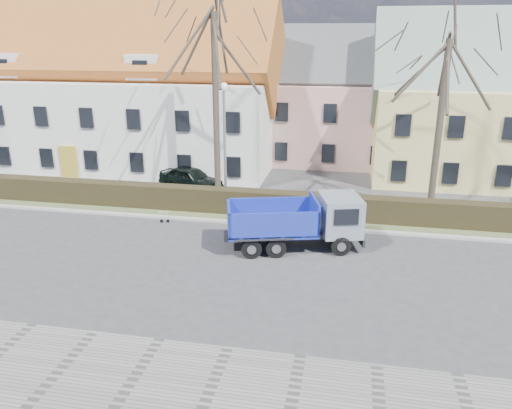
% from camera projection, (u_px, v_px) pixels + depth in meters
% --- Properties ---
extents(ground, '(120.00, 120.00, 0.00)m').
position_uv_depth(ground, '(212.00, 261.00, 21.29)').
color(ground, '#39393B').
extents(sidewalk_near, '(80.00, 5.00, 0.08)m').
position_uv_depth(sidewalk_near, '(125.00, 392.00, 13.37)').
color(sidewalk_near, gray).
rests_on(sidewalk_near, ground).
extents(curb_far, '(80.00, 0.30, 0.12)m').
position_uv_depth(curb_far, '(236.00, 222.00, 25.55)').
color(curb_far, '#A4A19C').
rests_on(curb_far, ground).
extents(grass_strip, '(80.00, 3.00, 0.10)m').
position_uv_depth(grass_strip, '(243.00, 212.00, 27.04)').
color(grass_strip, '#4D5B33').
rests_on(grass_strip, ground).
extents(hedge, '(60.00, 0.90, 1.30)m').
position_uv_depth(hedge, '(242.00, 203.00, 26.66)').
color(hedge, black).
rests_on(hedge, ground).
extents(building_white, '(26.80, 10.80, 9.50)m').
position_uv_depth(building_white, '(100.00, 98.00, 36.99)').
color(building_white, silver).
rests_on(building_white, ground).
extents(building_pink, '(10.80, 8.80, 8.00)m').
position_uv_depth(building_pink, '(333.00, 107.00, 37.89)').
color(building_pink, tan).
rests_on(building_pink, ground).
extents(tree_1, '(9.20, 9.20, 12.65)m').
position_uv_depth(tree_1, '(216.00, 89.00, 27.53)').
color(tree_1, '#393027').
rests_on(tree_1, ground).
extents(tree_2, '(8.00, 8.00, 11.00)m').
position_uv_depth(tree_2, '(441.00, 110.00, 25.63)').
color(tree_2, '#393027').
rests_on(tree_2, ground).
extents(dump_truck, '(6.61, 3.88, 2.49)m').
position_uv_depth(dump_truck, '(290.00, 222.00, 22.19)').
color(dump_truck, '#162698').
rests_on(dump_truck, ground).
extents(streetlight, '(0.54, 0.54, 6.92)m').
position_uv_depth(streetlight, '(225.00, 146.00, 26.90)').
color(streetlight, gray).
rests_on(streetlight, ground).
extents(cart_frame, '(0.82, 0.56, 0.69)m').
position_uv_depth(cart_frame, '(160.00, 216.00, 25.56)').
color(cart_frame, silver).
rests_on(cart_frame, ground).
extents(parked_car_a, '(4.61, 3.21, 1.46)m').
position_uv_depth(parked_car_a, '(191.00, 178.00, 30.93)').
color(parked_car_a, black).
rests_on(parked_car_a, ground).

